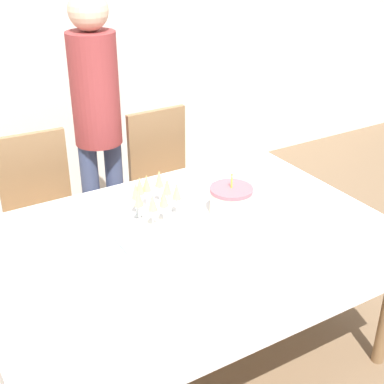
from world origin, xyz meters
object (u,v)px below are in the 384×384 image
(birthday_cake, at_px, (231,201))
(dining_chair_far_left, at_px, (42,211))
(plate_stack_main, at_px, (250,253))
(champagne_tray, at_px, (153,198))
(dining_chair_far_right, at_px, (166,180))
(person_standing, at_px, (96,110))

(birthday_cake, bearing_deg, dining_chair_far_left, 127.70)
(plate_stack_main, bearing_deg, champagne_tray, 109.72)
(dining_chair_far_left, distance_m, dining_chair_far_right, 0.80)
(dining_chair_far_left, bearing_deg, person_standing, 17.78)
(birthday_cake, xyz_separation_m, plate_stack_main, (-0.14, -0.35, -0.05))
(dining_chair_far_right, xyz_separation_m, birthday_cake, (-0.12, -0.89, 0.29))
(plate_stack_main, height_order, person_standing, person_standing)
(birthday_cake, bearing_deg, plate_stack_main, -112.01)
(birthday_cake, bearing_deg, champagne_tray, 152.64)
(plate_stack_main, bearing_deg, dining_chair_far_right, 78.18)
(plate_stack_main, relative_size, person_standing, 0.14)
(plate_stack_main, xyz_separation_m, person_standing, (-0.12, 1.37, 0.26))
(plate_stack_main, bearing_deg, birthday_cake, 67.99)
(champagne_tray, xyz_separation_m, person_standing, (0.07, 0.85, 0.18))
(birthday_cake, xyz_separation_m, person_standing, (-0.26, 1.02, 0.21))
(dining_chair_far_left, bearing_deg, dining_chair_far_right, 0.01)
(dining_chair_far_right, height_order, birthday_cake, dining_chair_far_right)
(birthday_cake, distance_m, plate_stack_main, 0.38)
(dining_chair_far_right, relative_size, champagne_tray, 2.93)
(champagne_tray, bearing_deg, dining_chair_far_left, 116.44)
(champagne_tray, distance_m, person_standing, 0.87)
(birthday_cake, height_order, person_standing, person_standing)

